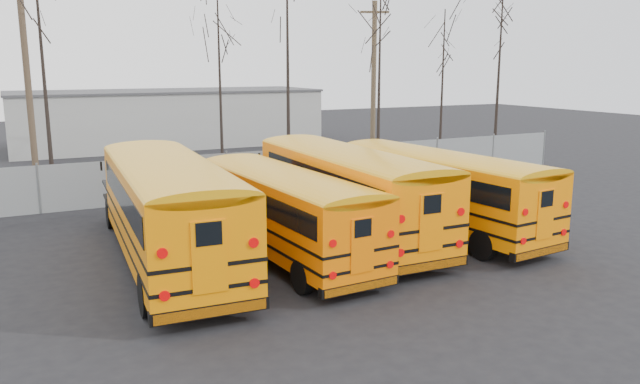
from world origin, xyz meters
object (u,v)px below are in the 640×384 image
bus_d (436,184)px  utility_pole_right (374,82)px  bus_a (167,202)px  bus_b (283,205)px  bus_c (344,185)px  utility_pole_left (28,80)px

bus_d → utility_pole_right: utility_pole_right is taller
bus_a → bus_b: (3.42, -0.77, -0.30)m
bus_a → utility_pole_right: 21.77m
bus_b → bus_d: bearing=0.1°
bus_a → bus_c: (6.23, 0.31, -0.07)m
bus_c → utility_pole_right: bearing=56.4°
bus_a → bus_c: bus_a is taller
utility_pole_right → bus_b: bearing=-105.4°
bus_c → utility_pole_right: 17.46m
bus_d → utility_pole_left: bearing=122.1°
bus_d → utility_pole_left: size_ratio=1.07×
bus_c → utility_pole_right: size_ratio=1.20×
bus_c → bus_d: (3.37, -0.75, -0.14)m
bus_d → utility_pole_right: (6.43, 14.86, 3.22)m
bus_d → utility_pole_right: size_ratio=1.13×
bus_a → utility_pole_left: bearing=103.9°
bus_b → bus_d: (6.17, 0.33, 0.09)m
bus_b → utility_pole_right: utility_pole_right is taller
utility_pole_left → bus_d: bearing=-27.5°
utility_pole_left → utility_pole_right: (18.98, -1.46, -0.26)m
bus_b → utility_pole_left: bearing=107.9°
utility_pole_right → bus_a: bearing=-113.8°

